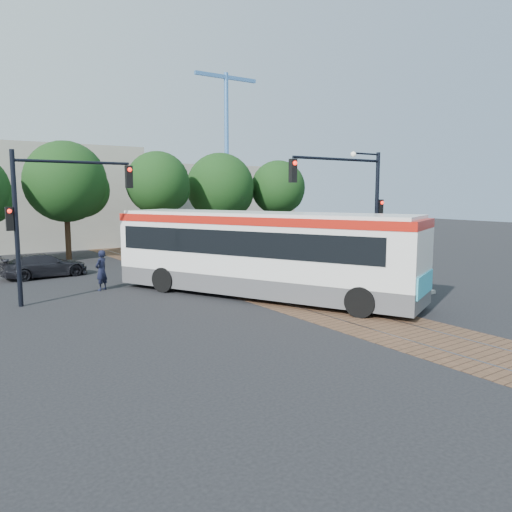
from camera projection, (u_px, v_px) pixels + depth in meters
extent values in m
plane|color=black|center=(278.00, 295.00, 21.43)|extent=(120.00, 120.00, 0.00)
cube|color=brown|center=(230.00, 282.00, 24.70)|extent=(3.60, 40.00, 0.01)
cube|color=slate|center=(217.00, 283.00, 24.28)|extent=(0.06, 40.00, 0.01)
cube|color=slate|center=(242.00, 280.00, 25.12)|extent=(0.06, 40.00, 0.01)
cylinder|color=#382314|center=(68.00, 236.00, 32.45)|extent=(0.36, 0.36, 3.12)
sphere|color=black|center=(65.00, 182.00, 32.00)|extent=(5.20, 5.20, 5.20)
cylinder|color=#382314|center=(159.00, 231.00, 35.14)|extent=(0.36, 0.36, 3.39)
sphere|color=black|center=(158.00, 183.00, 34.72)|extent=(4.40, 4.40, 4.40)
cylinder|color=#382314|center=(221.00, 231.00, 38.92)|extent=(0.36, 0.36, 2.86)
sphere|color=black|center=(220.00, 187.00, 38.49)|extent=(5.20, 5.20, 5.20)
cylinder|color=#382314|center=(278.00, 227.00, 41.05)|extent=(0.36, 0.36, 3.12)
sphere|color=black|center=(278.00, 188.00, 40.64)|extent=(4.40, 4.40, 4.40)
cube|color=#ADA899|center=(198.00, 201.00, 52.26)|extent=(18.00, 10.00, 7.00)
cylinder|color=#3F72B2|center=(227.00, 153.00, 58.19)|extent=(0.50, 0.50, 18.00)
cube|color=#3F72B2|center=(226.00, 77.00, 57.11)|extent=(8.00, 0.40, 0.40)
cube|color=#4A4A4D|center=(261.00, 283.00, 21.07)|extent=(8.22, 13.21, 0.78)
cube|color=white|center=(261.00, 249.00, 20.89)|extent=(8.24, 13.22, 2.11)
cube|color=black|center=(254.00, 240.00, 21.01)|extent=(7.73, 12.05, 1.00)
cube|color=#B0170D|center=(261.00, 220.00, 20.73)|extent=(8.28, 13.24, 0.33)
cube|color=white|center=(261.00, 214.00, 20.70)|extent=(7.97, 12.78, 0.16)
cube|color=black|center=(421.00, 247.00, 17.60)|extent=(1.66, 0.88, 1.00)
cube|color=#32A9C8|center=(425.00, 284.00, 17.68)|extent=(2.23, 1.11, 0.78)
cube|color=orange|center=(300.00, 262.00, 21.66)|extent=(2.20, 4.54, 1.22)
cylinder|color=black|center=(361.00, 302.00, 17.61)|extent=(0.83, 1.17, 1.11)
cylinder|color=black|center=(381.00, 290.00, 19.80)|extent=(0.83, 1.17, 1.11)
cylinder|color=black|center=(164.00, 280.00, 22.08)|extent=(0.83, 1.17, 1.11)
cylinder|color=black|center=(199.00, 272.00, 24.27)|extent=(0.83, 1.17, 1.11)
cube|color=gray|center=(373.00, 285.00, 23.30)|extent=(2.20, 5.20, 0.15)
cube|color=olive|center=(373.00, 283.00, 23.28)|extent=(1.90, 4.80, 0.08)
sphere|color=#1E4719|center=(395.00, 281.00, 21.70)|extent=(0.70, 0.70, 0.70)
sphere|color=#1E4719|center=(381.00, 273.00, 23.22)|extent=(0.90, 0.90, 0.90)
sphere|color=#1E4719|center=(349.00, 270.00, 24.26)|extent=(0.80, 0.80, 0.80)
sphere|color=#1E4719|center=(352.00, 270.00, 25.07)|extent=(0.60, 0.60, 0.60)
cylinder|color=black|center=(376.00, 218.00, 23.23)|extent=(0.18, 0.18, 6.00)
cylinder|color=black|center=(338.00, 159.00, 21.50)|extent=(5.00, 0.12, 0.12)
cube|color=black|center=(293.00, 171.00, 20.16)|extent=(0.28, 0.22, 0.95)
sphere|color=#FF190C|center=(295.00, 163.00, 20.01)|extent=(0.18, 0.18, 0.18)
cube|color=black|center=(380.00, 209.00, 23.30)|extent=(0.26, 0.20, 0.90)
sphere|color=#FF190C|center=(382.00, 203.00, 23.16)|extent=(0.16, 0.16, 0.16)
cube|color=white|center=(375.00, 227.00, 23.08)|extent=(0.04, 0.45, 0.55)
cube|color=yellow|center=(375.00, 241.00, 23.16)|extent=(0.04, 0.45, 0.45)
cylinder|color=black|center=(366.00, 154.00, 22.41)|extent=(1.60, 0.08, 0.08)
sphere|color=silver|center=(353.00, 154.00, 21.97)|extent=(0.24, 0.24, 0.24)
cylinder|color=black|center=(16.00, 229.00, 18.99)|extent=(0.18, 0.18, 6.00)
cylinder|color=black|center=(74.00, 162.00, 19.92)|extent=(4.50, 0.12, 0.12)
cube|color=black|center=(129.00, 177.00, 21.25)|extent=(0.28, 0.22, 0.95)
sphere|color=#FF190C|center=(130.00, 170.00, 21.10)|extent=(0.18, 0.18, 0.18)
cube|color=black|center=(9.00, 219.00, 18.82)|extent=(0.26, 0.20, 0.90)
sphere|color=#FF190C|center=(10.00, 211.00, 18.67)|extent=(0.16, 0.16, 0.16)
imported|color=black|center=(101.00, 270.00, 22.44)|extent=(0.79, 0.74, 1.82)
imported|color=black|center=(44.00, 265.00, 25.94)|extent=(4.43, 2.14, 1.24)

